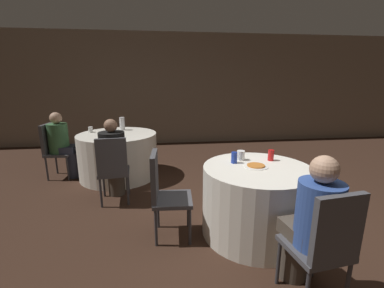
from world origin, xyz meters
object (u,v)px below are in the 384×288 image
Objects in this scene: chair_far_south at (113,165)px; person_blue_shirt at (310,225)px; table_near at (256,201)px; table_far at (118,155)px; soda_can_red at (271,155)px; pizza_plate_near at (256,166)px; bottle_far at (122,124)px; chair_far_west at (53,146)px; person_green_jacket at (64,145)px; person_black_shirt at (114,159)px; soda_can_blue at (234,158)px; chair_near_west at (163,189)px; chair_near_south at (326,241)px.

person_blue_shirt reaches higher than chair_far_south.
chair_far_south is (-1.63, 0.89, 0.17)m from table_near.
person_blue_shirt reaches higher than table_far.
soda_can_red is at bearing 42.78° from table_near.
person_blue_shirt reaches higher than pizza_plate_near.
bottle_far is at bearing 126.19° from table_near.
soda_can_red reaches higher than pizza_plate_near.
person_green_jacket is (0.17, -0.01, 0.02)m from chair_far_west.
person_black_shirt is 2.55m from person_blue_shirt.
chair_far_west is 3.21m from soda_can_blue.
chair_far_west is 0.17m from person_green_jacket.
chair_near_west is 0.81× the size of person_black_shirt.
bottle_far reaches higher than table_near.
chair_far_south is at bearing 151.46° from table_near.
chair_near_south reaches higher than soda_can_red.
bottle_far is (-0.05, 1.41, 0.33)m from chair_far_south.
chair_far_south is 2.43m from person_blue_shirt.
bottle_far is at bearing 112.48° from person_blue_shirt.
soda_can_blue is at bearing -36.69° from person_black_shirt.
soda_can_red is 0.52× the size of bottle_far.
chair_far_south is at bearing 153.43° from soda_can_blue.
chair_near_south is (0.13, -0.98, 0.17)m from table_near.
chair_near_west is 0.83m from soda_can_blue.
person_green_jacket reaches higher than soda_can_blue.
bottle_far is (-1.79, 3.11, 0.30)m from person_blue_shirt.
person_blue_shirt is 1.06m from soda_can_blue.
chair_near_west reaches higher than soda_can_red.
soda_can_red is (0.23, 0.21, 0.44)m from table_near.
chair_far_west is 1.52m from person_black_shirt.
chair_far_west is 1.00× the size of chair_far_south.
pizza_plate_near is (1.62, -0.86, 0.22)m from chair_far_south.
person_black_shirt reaches higher than chair_far_south.
person_green_jacket reaches higher than table_far.
pizza_plate_near is (-0.14, 1.01, 0.22)m from chair_near_south.
chair_near_south is 7.61× the size of soda_can_red.
person_black_shirt reaches higher than soda_can_red.
chair_far_west is 0.81× the size of person_black_shirt.
person_black_shirt is at bearing 49.70° from person_green_jacket.
person_blue_shirt is 4.45× the size of pizza_plate_near.
table_far is at bearing 116.14° from person_blue_shirt.
soda_can_blue is 0.52× the size of bottle_far.
person_green_jacket is at bearing 142.67° from soda_can_blue.
person_green_jacket is at bearing -136.91° from chair_near_west.
chair_far_south is at bearing 152.04° from pizza_plate_near.
table_far is at bearing -155.42° from chair_near_west.
soda_can_blue is at bearing -31.94° from chair_far_south.
table_near is 2.89m from bottle_far.
chair_far_west is 7.61× the size of soda_can_red.
table_near is at bearing 90.00° from chair_near_west.
chair_far_west is 3.45m from pizza_plate_near.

